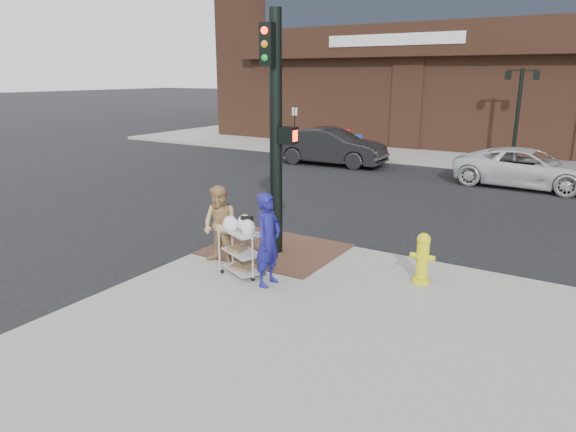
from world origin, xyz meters
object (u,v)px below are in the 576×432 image
Objects in this scene: woman_blue at (268,240)px; pedestrian_tan at (220,226)px; lamp_post at (518,105)px; sedan_dark at (331,147)px; minivan_white at (527,168)px; utility_cart at (242,248)px; traffic_signal_pole at (276,128)px; fire_hydrant at (423,258)px.

woman_blue reaches higher than pedestrian_tan.
pedestrian_tan is (-3.06, -16.42, -1.66)m from lamp_post.
minivan_white is at bearing -97.41° from sedan_dark.
woman_blue is 1.47m from pedestrian_tan.
utility_cart is at bearing 77.23° from woman_blue.
traffic_signal_pole is 2.89× the size of woman_blue.
minivan_white is (2.77, 12.46, -0.33)m from woman_blue.
sedan_dark is (-4.51, 11.45, -2.02)m from traffic_signal_pole.
lamp_post is at bearing 81.96° from utility_cart.
woman_blue is (0.83, -1.57, -1.82)m from traffic_signal_pole.
traffic_signal_pole is 2.29m from pedestrian_tan.
traffic_signal_pole is 3.09× the size of pedestrian_tan.
minivan_white is (8.10, -0.56, -0.13)m from sedan_dark.
lamp_post is 0.81× the size of minivan_white.
woman_blue is (-1.65, -16.80, -1.60)m from lamp_post.
traffic_signal_pole reaches higher than fire_hydrant.
utility_cart is (-2.35, -16.65, -1.94)m from lamp_post.
fire_hydrant is (3.09, 1.39, -0.04)m from utility_cart.
utility_cart is (0.71, -0.23, -0.28)m from pedestrian_tan.
pedestrian_tan is 0.33× the size of minivan_white.
pedestrian_tan is at bearing -163.06° from fire_hydrant.
woman_blue is 0.35× the size of minivan_white.
fire_hydrant is at bearing 24.26° from utility_cart.
traffic_signal_pole reaches higher than lamp_post.
lamp_post reaches higher than woman_blue.
sedan_dark is 4.18× the size of utility_cart.
minivan_white reaches higher than fire_hydrant.
traffic_signal_pole is at bearing -99.24° from lamp_post.
pedestrian_tan is (-0.58, -1.19, -1.87)m from traffic_signal_pole.
woman_blue reaches higher than sedan_dark.
lamp_post is 15.43m from traffic_signal_pole.
utility_cart is at bearing -163.66° from sedan_dark.
minivan_white is 10.93m from fire_hydrant.
lamp_post is 15.40m from fire_hydrant.
pedestrian_tan is 1.38× the size of utility_cart.
pedestrian_tan reaches higher than fire_hydrant.
minivan_white is at bearing 74.25° from utility_cart.
woman_blue is at bearing -12.08° from utility_cart.
sedan_dark is (-5.34, 13.02, -0.20)m from woman_blue.
sedan_dark is 8.12m from minivan_white.
traffic_signal_pole is at bearing 164.82° from minivan_white.
fire_hydrant is at bearing -178.92° from minivan_white.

